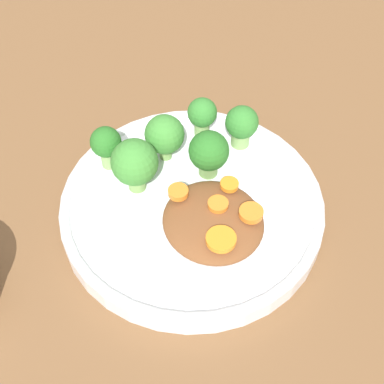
{
  "coord_description": "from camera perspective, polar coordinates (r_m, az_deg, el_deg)",
  "views": [
    {
      "loc": [
        -0.28,
        0.17,
        0.44
      ],
      "look_at": [
        0.0,
        0.0,
        0.04
      ],
      "focal_mm": 50.0,
      "sensor_mm": 36.0,
      "label": 1
    }
  ],
  "objects": [
    {
      "name": "ground_plane",
      "position": [
        0.55,
        0.0,
        -2.41
      ],
      "size": [
        4.0,
        4.0,
        0.0
      ],
      "primitive_type": "plane",
      "color": "brown"
    },
    {
      "name": "plate",
      "position": [
        0.54,
        0.0,
        -1.49
      ],
      "size": [
        0.27,
        0.27,
        0.03
      ],
      "color": "white",
      "rests_on": "ground_plane"
    },
    {
      "name": "stew_mound",
      "position": [
        0.51,
        1.94,
        -3.3
      ],
      "size": [
        0.1,
        0.1,
        0.02
      ],
      "primitive_type": "ellipsoid",
      "color": "brown",
      "rests_on": "plate"
    },
    {
      "name": "broccoli_floret_0",
      "position": [
        0.52,
        -6.13,
        3.05
      ],
      "size": [
        0.05,
        0.05,
        0.06
      ],
      "color": "#759E51",
      "rests_on": "plate"
    },
    {
      "name": "broccoli_floret_1",
      "position": [
        0.55,
        -2.94,
        6.08
      ],
      "size": [
        0.04,
        0.04,
        0.05
      ],
      "color": "#759E51",
      "rests_on": "plate"
    },
    {
      "name": "broccoli_floret_2",
      "position": [
        0.57,
        5.32,
        7.17
      ],
      "size": [
        0.04,
        0.04,
        0.05
      ],
      "color": "#7FA85B",
      "rests_on": "plate"
    },
    {
      "name": "broccoli_floret_3",
      "position": [
        0.58,
        1.09,
        8.25
      ],
      "size": [
        0.03,
        0.03,
        0.05
      ],
      "color": "#7FA85B",
      "rests_on": "plate"
    },
    {
      "name": "broccoli_floret_4",
      "position": [
        0.54,
        1.8,
        4.25
      ],
      "size": [
        0.04,
        0.04,
        0.05
      ],
      "color": "#759E51",
      "rests_on": "plate"
    },
    {
      "name": "broccoli_floret_5",
      "position": [
        0.55,
        -9.15,
        5.05
      ],
      "size": [
        0.03,
        0.03,
        0.05
      ],
      "color": "#7FA85B",
      "rests_on": "plate"
    },
    {
      "name": "carrot_slice_0",
      "position": [
        0.51,
        -1.24,
        -0.31
      ],
      "size": [
        0.02,
        0.02,
        0.01
      ],
      "primitive_type": "cylinder",
      "color": "orange",
      "rests_on": "stew_mound"
    },
    {
      "name": "carrot_slice_1",
      "position": [
        0.5,
        2.8,
        -1.3
      ],
      "size": [
        0.02,
        0.02,
        0.0
      ],
      "primitive_type": "cylinder",
      "color": "orange",
      "rests_on": "stew_mound"
    },
    {
      "name": "carrot_slice_2",
      "position": [
        0.48,
        3.12,
        -5.05
      ],
      "size": [
        0.03,
        0.03,
        0.01
      ],
      "primitive_type": "cylinder",
      "color": "orange",
      "rests_on": "stew_mound"
    },
    {
      "name": "carrot_slice_3",
      "position": [
        0.52,
        4.02,
        0.8
      ],
      "size": [
        0.02,
        0.02,
        0.01
      ],
      "primitive_type": "cylinder",
      "color": "orange",
      "rests_on": "stew_mound"
    },
    {
      "name": "carrot_slice_4",
      "position": [
        0.5,
        6.32,
        -2.21
      ],
      "size": [
        0.02,
        0.02,
        0.01
      ],
      "primitive_type": "cylinder",
      "color": "orange",
      "rests_on": "stew_mound"
    }
  ]
}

